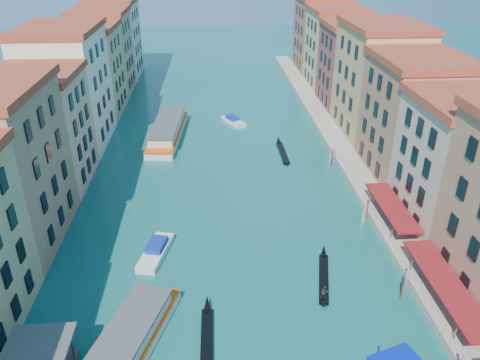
# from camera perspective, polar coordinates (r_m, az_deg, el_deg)

# --- Properties ---
(left_bank_palazzos) EXTENTS (12.80, 128.40, 21.00)m
(left_bank_palazzos) POSITION_cam_1_polar(r_m,az_deg,el_deg) (83.89, -21.29, 8.79)
(left_bank_palazzos) COLOR beige
(left_bank_palazzos) RESTS_ON ground
(right_bank_palazzos) EXTENTS (12.80, 128.40, 21.00)m
(right_bank_palazzos) POSITION_cam_1_polar(r_m,az_deg,el_deg) (86.11, 17.67, 9.85)
(right_bank_palazzos) COLOR brown
(right_bank_palazzos) RESTS_ON ground
(quay) EXTENTS (4.00, 140.00, 1.00)m
(quay) POSITION_cam_1_polar(r_m,az_deg,el_deg) (86.69, 11.86, 4.15)
(quay) COLOR gray
(quay) RESTS_ON ground
(restaurant_awnings) EXTENTS (3.20, 44.55, 3.12)m
(restaurant_awnings) POSITION_cam_1_polar(r_m,az_deg,el_deg) (51.85, 24.17, -12.00)
(restaurant_awnings) COLOR maroon
(restaurant_awnings) RESTS_ON ground
(mooring_poles_right) EXTENTS (1.44, 54.24, 3.20)m
(mooring_poles_right) POSITION_cam_1_polar(r_m,az_deg,el_deg) (55.66, 18.40, -10.05)
(mooring_poles_right) COLOR #502B1B
(mooring_poles_right) RESTS_ON ground
(vaporetto_near) EXTENTS (9.63, 18.70, 2.72)m
(vaporetto_near) POSITION_cam_1_polar(r_m,az_deg,el_deg) (45.33, -14.24, -19.75)
(vaporetto_near) COLOR white
(vaporetto_near) RESTS_ON ground
(vaporetto_far) EXTENTS (6.74, 22.04, 3.23)m
(vaporetto_far) POSITION_cam_1_polar(r_m,az_deg,el_deg) (90.54, -8.81, 6.09)
(vaporetto_far) COLOR silver
(vaporetto_far) RESTS_ON ground
(gondola_fore) EXTENTS (1.26, 12.01, 2.40)m
(gondola_fore) POSITION_cam_1_polar(r_m,az_deg,el_deg) (46.03, -4.09, -19.31)
(gondola_fore) COLOR black
(gondola_fore) RESTS_ON ground
(gondola_right) EXTENTS (3.20, 10.85, 2.18)m
(gondola_right) POSITION_cam_1_polar(r_m,az_deg,el_deg) (53.65, 10.18, -11.68)
(gondola_right) COLOR black
(gondola_right) RESTS_ON ground
(gondola_far) EXTENTS (1.16, 11.73, 1.66)m
(gondola_far) POSITION_cam_1_polar(r_m,az_deg,el_deg) (83.04, 5.19, 3.47)
(gondola_far) COLOR black
(gondola_far) RESTS_ON ground
(motorboat_mid) EXTENTS (4.05, 7.77, 1.54)m
(motorboat_mid) POSITION_cam_1_polar(r_m,az_deg,el_deg) (57.46, -10.22, -8.48)
(motorboat_mid) COLOR white
(motorboat_mid) RESTS_ON ground
(motorboat_far) EXTENTS (5.01, 6.98, 1.40)m
(motorboat_far) POSITION_cam_1_polar(r_m,az_deg,el_deg) (96.72, -0.81, 7.24)
(motorboat_far) COLOR silver
(motorboat_far) RESTS_ON ground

